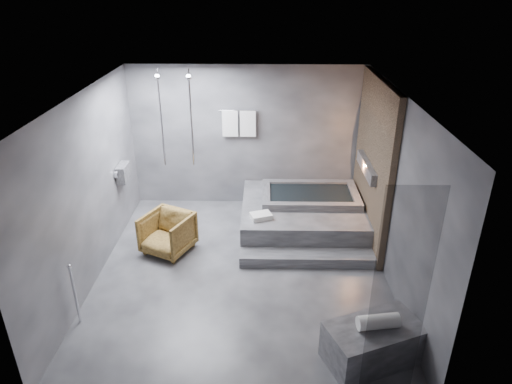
{
  "coord_description": "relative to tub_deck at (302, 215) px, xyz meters",
  "views": [
    {
      "loc": [
        0.33,
        -6.0,
        4.26
      ],
      "look_at": [
        0.22,
        0.3,
        1.26
      ],
      "focal_mm": 32.0,
      "sensor_mm": 36.0,
      "label": 1
    }
  ],
  "objects": [
    {
      "name": "tub_deck",
      "position": [
        0.0,
        0.0,
        0.0
      ],
      "size": [
        2.2,
        2.0,
        0.5
      ],
      "primitive_type": "cube",
      "color": "#353538",
      "rests_on": "ground"
    },
    {
      "name": "room",
      "position": [
        -0.65,
        -1.21,
        1.48
      ],
      "size": [
        5.0,
        5.04,
        2.82
      ],
      "color": "#303032",
      "rests_on": "ground"
    },
    {
      "name": "concrete_bench",
      "position": [
        0.62,
        -3.24,
        0.0
      ],
      "size": [
        1.28,
        1.0,
        0.51
      ],
      "primitive_type": "cube",
      "rotation": [
        0.0,
        0.0,
        0.38
      ],
      "color": "#38383B",
      "rests_on": "ground"
    },
    {
      "name": "driftwood_chair",
      "position": [
        -2.33,
        -0.86,
        0.09
      ],
      "size": [
        0.99,
        1.0,
        0.69
      ],
      "primitive_type": "imported",
      "rotation": [
        0.0,
        0.0,
        -0.44
      ],
      "color": "#463011",
      "rests_on": "ground"
    },
    {
      "name": "tub_step",
      "position": [
        0.0,
        -1.18,
        -0.16
      ],
      "size": [
        2.2,
        0.36,
        0.18
      ],
      "primitive_type": "cube",
      "color": "#353538",
      "rests_on": "ground"
    },
    {
      "name": "rolled_towel",
      "position": [
        0.64,
        -3.26,
        0.35
      ],
      "size": [
        0.51,
        0.25,
        0.18
      ],
      "primitive_type": "cylinder",
      "rotation": [
        0.0,
        1.57,
        0.15
      ],
      "color": "white",
      "rests_on": "concrete_bench"
    },
    {
      "name": "deck_towel",
      "position": [
        -0.76,
        -0.6,
        0.3
      ],
      "size": [
        0.41,
        0.35,
        0.09
      ],
      "primitive_type": "cube",
      "rotation": [
        0.0,
        0.0,
        0.34
      ],
      "color": "silver",
      "rests_on": "tub_deck"
    }
  ]
}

